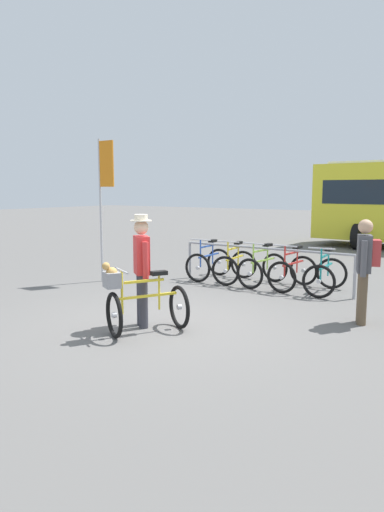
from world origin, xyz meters
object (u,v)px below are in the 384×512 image
at_px(racked_bike_lime, 263,269).
at_px(person_with_featured_bike, 142,266).
at_px(racked_bike_blue, 209,263).
at_px(banner_flag, 104,183).
at_px(racked_bike_teal, 326,275).
at_px(featured_bicycle, 140,301).
at_px(racked_bike_yellow, 235,266).
at_px(pedestrian_with_backpack, 365,265).
at_px(racked_bike_red, 293,272).

height_order(racked_bike_lime, person_with_featured_bike, person_with_featured_bike).
distance_m(racked_bike_blue, banner_flag, 3.02).
height_order(racked_bike_teal, featured_bicycle, featured_bicycle).
bearing_deg(racked_bike_teal, racked_bike_yellow, -179.97).
bearing_deg(racked_bike_blue, person_with_featured_bike, -71.95).
relative_size(racked_bike_lime, racked_bike_teal, 1.00).
bearing_deg(racked_bike_blue, racked_bike_yellow, 0.03).
xyz_separation_m(racked_bike_teal, featured_bicycle, (-1.31, -4.20, 0.12)).
bearing_deg(pedestrian_with_backpack, person_with_featured_bike, -142.94).
relative_size(racked_bike_lime, pedestrian_with_backpack, 0.70).
bearing_deg(racked_bike_blue, racked_bike_teal, 0.03).
bearing_deg(racked_bike_yellow, racked_bike_lime, 0.03).
xyz_separation_m(racked_bike_yellow, racked_bike_lime, (0.70, 0.00, 0.00)).
bearing_deg(racked_bike_red, banner_flag, -156.67).
distance_m(featured_bicycle, banner_flag, 4.46).
bearing_deg(featured_bicycle, racked_bike_teal, 72.67).
height_order(racked_bike_yellow, person_with_featured_bike, person_with_featured_bike).
xyz_separation_m(racked_bike_blue, pedestrian_with_backpack, (4.01, -1.80, 0.57)).
bearing_deg(banner_flag, racked_bike_teal, 20.03).
height_order(person_with_featured_bike, pedestrian_with_backpack, person_with_featured_bike).
xyz_separation_m(featured_bicycle, banner_flag, (-3.21, 2.56, 1.74)).
bearing_deg(pedestrian_with_backpack, racked_bike_yellow, 151.43).
bearing_deg(racked_bike_yellow, racked_bike_blue, -179.97).
xyz_separation_m(racked_bike_yellow, pedestrian_with_backpack, (3.31, -1.80, 0.57)).
bearing_deg(racked_bike_blue, featured_bicycle, -70.50).
relative_size(racked_bike_yellow, racked_bike_teal, 1.01).
bearing_deg(person_with_featured_bike, banner_flag, 143.15).
bearing_deg(banner_flag, person_with_featured_bike, -36.85).
xyz_separation_m(racked_bike_teal, person_with_featured_bike, (-1.54, -3.88, 0.58)).
bearing_deg(racked_bike_red, racked_bike_teal, 0.03).
distance_m(featured_bicycle, pedestrian_with_backpack, 3.51).
bearing_deg(racked_bike_teal, featured_bicycle, -107.33).
height_order(racked_bike_blue, racked_bike_lime, same).
bearing_deg(banner_flag, racked_bike_lime, 27.83).
xyz_separation_m(pedestrian_with_backpack, banner_flag, (-5.73, 0.16, 1.29)).
xyz_separation_m(racked_bike_yellow, person_with_featured_bike, (0.56, -3.88, 0.58)).
xyz_separation_m(featured_bicycle, pedestrian_with_backpack, (2.53, 2.40, 0.45)).
height_order(racked_bike_yellow, racked_bike_lime, same).
bearing_deg(person_with_featured_bike, racked_bike_blue, 108.05).
distance_m(racked_bike_lime, pedestrian_with_backpack, 3.23).
distance_m(racked_bike_teal, pedestrian_with_backpack, 2.25).
bearing_deg(person_with_featured_bike, pedestrian_with_backpack, 37.06).
xyz_separation_m(racked_bike_teal, banner_flag, (-4.52, -1.65, 1.86)).
bearing_deg(person_with_featured_bike, racked_bike_yellow, 98.27).
relative_size(racked_bike_red, banner_flag, 0.36).
distance_m(racked_bike_yellow, racked_bike_teal, 2.10).
bearing_deg(racked_bike_lime, racked_bike_yellow, -179.97).
bearing_deg(banner_flag, featured_bicycle, -38.58).
height_order(pedestrian_with_backpack, banner_flag, banner_flag).
xyz_separation_m(racked_bike_teal, pedestrian_with_backpack, (1.21, -1.81, 0.57)).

